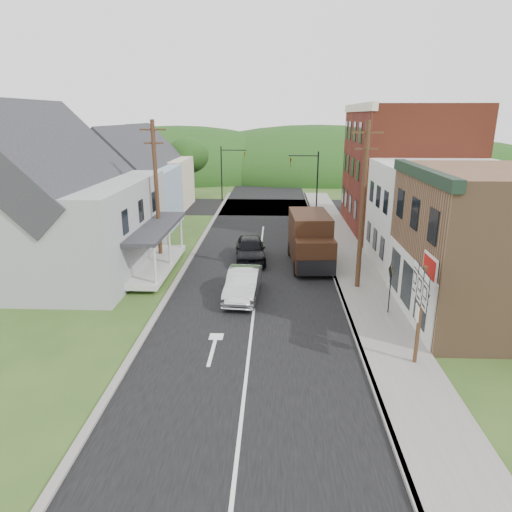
# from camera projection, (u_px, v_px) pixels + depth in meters

# --- Properties ---
(ground) EXTENTS (120.00, 120.00, 0.00)m
(ground) POSITION_uv_depth(u_px,v_px,m) (253.00, 313.00, 22.24)
(ground) COLOR #2D4719
(ground) RESTS_ON ground
(road) EXTENTS (9.00, 90.00, 0.02)m
(road) POSITION_uv_depth(u_px,v_px,m) (260.00, 254.00, 31.78)
(road) COLOR black
(road) RESTS_ON ground
(cross_road) EXTENTS (60.00, 9.00, 0.02)m
(cross_road) POSITION_uv_depth(u_px,v_px,m) (266.00, 207.00, 48.01)
(cross_road) COLOR black
(cross_road) RESTS_ON ground
(sidewalk_right) EXTENTS (2.80, 55.00, 0.15)m
(sidewalk_right) POSITION_uv_depth(u_px,v_px,m) (350.00, 263.00, 29.61)
(sidewalk_right) COLOR slate
(sidewalk_right) RESTS_ON ground
(curb_right) EXTENTS (0.20, 55.00, 0.15)m
(curb_right) POSITION_uv_depth(u_px,v_px,m) (329.00, 262.00, 29.67)
(curb_right) COLOR slate
(curb_right) RESTS_ON ground
(curb_left) EXTENTS (0.30, 55.00, 0.12)m
(curb_left) POSITION_uv_depth(u_px,v_px,m) (189.00, 261.00, 30.04)
(curb_left) COLOR slate
(curb_left) RESTS_ON ground
(storefront_tan) EXTENTS (8.00, 8.00, 7.00)m
(storefront_tan) POSITION_uv_depth(u_px,v_px,m) (501.00, 247.00, 20.75)
(storefront_tan) COLOR brown
(storefront_tan) RESTS_ON ground
(storefront_white) EXTENTS (8.00, 7.00, 6.50)m
(storefront_white) POSITION_uv_depth(u_px,v_px,m) (443.00, 217.00, 27.98)
(storefront_white) COLOR silver
(storefront_white) RESTS_ON ground
(storefront_red) EXTENTS (8.00, 12.00, 10.00)m
(storefront_red) POSITION_uv_depth(u_px,v_px,m) (404.00, 170.00, 36.54)
(storefront_red) COLOR maroon
(storefront_red) RESTS_ON ground
(house_gray) EXTENTS (10.20, 12.24, 8.35)m
(house_gray) POSITION_uv_depth(u_px,v_px,m) (58.00, 203.00, 27.20)
(house_gray) COLOR #9EA0A3
(house_gray) RESTS_ON ground
(house_blue) EXTENTS (7.14, 8.16, 7.28)m
(house_blue) POSITION_uv_depth(u_px,v_px,m) (131.00, 185.00, 37.82)
(house_blue) COLOR #8EA2C1
(house_blue) RESTS_ON ground
(house_cream) EXTENTS (7.14, 8.16, 7.28)m
(house_cream) POSITION_uv_depth(u_px,v_px,m) (153.00, 172.00, 46.43)
(house_cream) COLOR beige
(house_cream) RESTS_ON ground
(utility_pole_right) EXTENTS (1.60, 0.26, 9.00)m
(utility_pole_right) POSITION_uv_depth(u_px,v_px,m) (363.00, 206.00, 23.98)
(utility_pole_right) COLOR #472D19
(utility_pole_right) RESTS_ON ground
(utility_pole_left) EXTENTS (1.60, 0.26, 9.00)m
(utility_pole_left) POSITION_uv_depth(u_px,v_px,m) (157.00, 191.00, 28.76)
(utility_pole_left) COLOR #472D19
(utility_pole_left) RESTS_ON ground
(traffic_signal_right) EXTENTS (2.87, 0.20, 6.00)m
(traffic_signal_right) POSITION_uv_depth(u_px,v_px,m) (310.00, 175.00, 43.39)
(traffic_signal_right) COLOR black
(traffic_signal_right) RESTS_ON ground
(traffic_signal_left) EXTENTS (2.87, 0.20, 6.00)m
(traffic_signal_left) POSITION_uv_depth(u_px,v_px,m) (228.00, 167.00, 50.42)
(traffic_signal_left) COLOR black
(traffic_signal_left) RESTS_ON ground
(tree_left_b) EXTENTS (4.80, 4.80, 6.94)m
(tree_left_b) POSITION_uv_depth(u_px,v_px,m) (27.00, 178.00, 32.93)
(tree_left_b) COLOR #382616
(tree_left_b) RESTS_ON ground
(tree_left_c) EXTENTS (5.80, 5.80, 8.41)m
(tree_left_c) POSITION_uv_depth(u_px,v_px,m) (50.00, 154.00, 40.34)
(tree_left_c) COLOR #382616
(tree_left_c) RESTS_ON ground
(tree_left_d) EXTENTS (4.80, 4.80, 6.94)m
(tree_left_d) POSITION_uv_depth(u_px,v_px,m) (188.00, 155.00, 51.71)
(tree_left_d) COLOR #382616
(tree_left_d) RESTS_ON ground
(forested_ridge) EXTENTS (90.00, 30.00, 16.00)m
(forested_ridge) POSITION_uv_depth(u_px,v_px,m) (269.00, 174.00, 74.74)
(forested_ridge) COLOR black
(forested_ridge) RESTS_ON ground
(silver_sedan) EXTENTS (1.88, 4.68, 1.51)m
(silver_sedan) POSITION_uv_depth(u_px,v_px,m) (243.00, 284.00, 23.92)
(silver_sedan) COLOR #B6B7BC
(silver_sedan) RESTS_ON ground
(dark_sedan) EXTENTS (2.28, 4.85, 1.61)m
(dark_sedan) POSITION_uv_depth(u_px,v_px,m) (250.00, 249.00, 29.98)
(dark_sedan) COLOR black
(dark_sedan) RESTS_ON ground
(delivery_van) EXTENTS (2.70, 5.97, 3.27)m
(delivery_van) POSITION_uv_depth(u_px,v_px,m) (310.00, 240.00, 28.93)
(delivery_van) COLOR black
(delivery_van) RESTS_ON ground
(route_sign_cluster) EXTENTS (0.26, 2.22, 3.88)m
(route_sign_cluster) POSITION_uv_depth(u_px,v_px,m) (420.00, 301.00, 16.80)
(route_sign_cluster) COLOR #472D19
(route_sign_cluster) RESTS_ON sidewalk_right
(warning_sign) EXTENTS (0.10, 0.68, 2.45)m
(warning_sign) POSITION_uv_depth(u_px,v_px,m) (390.00, 282.00, 21.49)
(warning_sign) COLOR black
(warning_sign) RESTS_ON sidewalk_right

